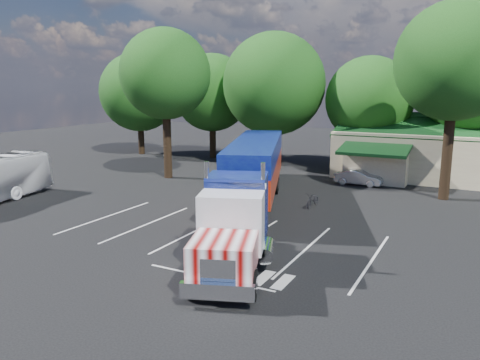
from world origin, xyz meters
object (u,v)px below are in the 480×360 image
at_px(woman, 234,214).
at_px(bicycle, 313,200).
at_px(semi_truck, 252,176).
at_px(silver_sedan, 359,178).

height_order(woman, bicycle, woman).
bearing_deg(semi_truck, silver_sedan, 54.37).
xyz_separation_m(semi_truck, silver_sedan, (3.44, 12.59, -2.00)).
height_order(semi_truck, silver_sedan, semi_truck).
height_order(semi_truck, woman, semi_truck).
height_order(semi_truck, bicycle, semi_truck).
bearing_deg(woman, bicycle, -47.09).
xyz_separation_m(woman, silver_sedan, (3.40, 14.90, -0.19)).
distance_m(woman, silver_sedan, 15.29).
bearing_deg(silver_sedan, bicycle, 173.16).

